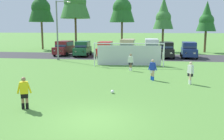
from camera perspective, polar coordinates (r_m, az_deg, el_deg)
ground_plane at (r=25.44m, az=2.96°, el=0.59°), size 400.00×400.00×0.00m
parking_lot_strip at (r=35.28m, az=4.47°, el=3.12°), size 52.00×8.40×0.01m
soccer_ball at (r=15.32m, az=0.11°, el=-5.07°), size 0.22×0.22×0.22m
soccer_goal at (r=26.64m, az=3.95°, el=3.79°), size 7.51×2.34×2.57m
referee at (r=13.00m, az=-19.76°, el=-5.09°), size 0.74×0.37×1.64m
player_striker_near at (r=18.58m, az=17.81°, el=-0.67°), size 0.45×0.68×1.64m
player_midfield_center at (r=23.40m, az=4.36°, el=1.82°), size 0.66×0.48×1.64m
player_defender_far at (r=19.27m, az=9.43°, el=0.02°), size 0.70×0.40×1.64m
parked_car_slot_far_left at (r=37.72m, az=-11.06°, el=5.08°), size 2.38×4.72×2.16m
parked_car_slot_left at (r=36.10m, az=-6.85°, el=4.99°), size 2.36×4.71×2.16m
parked_car_slot_center_left at (r=34.94m, az=-1.57°, el=4.91°), size 2.17×4.62×2.16m
parked_car_slot_center at (r=34.63m, az=3.67°, el=5.23°), size 2.20×4.80×2.52m
parked_car_slot_center_right at (r=36.00m, az=9.19°, el=5.29°), size 2.29×4.85×2.52m
parked_car_slot_right at (r=34.73m, az=12.51°, el=4.65°), size 2.20×4.63×2.16m
parked_car_slot_far_right at (r=35.39m, az=17.49°, el=4.53°), size 2.40×4.73×2.16m
tree_left_edge at (r=49.78m, az=-16.29°, el=14.69°), size 4.74×4.74×12.64m
tree_center_back at (r=46.55m, az=2.38°, el=15.25°), size 4.66×4.66×12.43m
tree_mid_right at (r=44.11m, az=11.93°, el=12.62°), size 3.52×3.52×9.38m
tree_right_edge at (r=44.38m, az=21.21°, el=11.40°), size 3.20×3.20×8.53m
street_lamp at (r=31.89m, az=-12.35°, el=9.13°), size 2.00×0.32×7.39m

